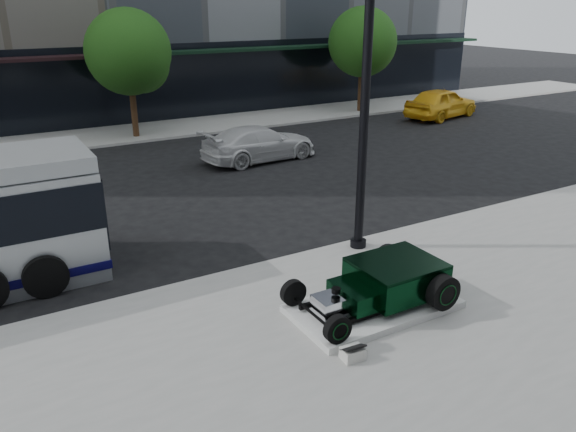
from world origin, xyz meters
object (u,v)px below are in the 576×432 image
hot_rod (388,281)px  yellow_taxi (441,103)px  lamppost (364,114)px  white_sedan (259,143)px

hot_rod → yellow_taxi: (15.85, 14.66, 0.13)m
lamppost → white_sedan: lamppost is taller
lamppost → yellow_taxi: (14.54, 11.94, -2.72)m
yellow_taxi → hot_rod: bearing=120.1°
hot_rod → lamppost: lamppost is taller
hot_rod → lamppost: (1.31, 2.72, 2.84)m
white_sedan → lamppost: bearing=163.5°
lamppost → hot_rod: bearing=-115.7°
hot_rod → lamppost: bearing=64.3°
yellow_taxi → white_sedan: bearing=89.8°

